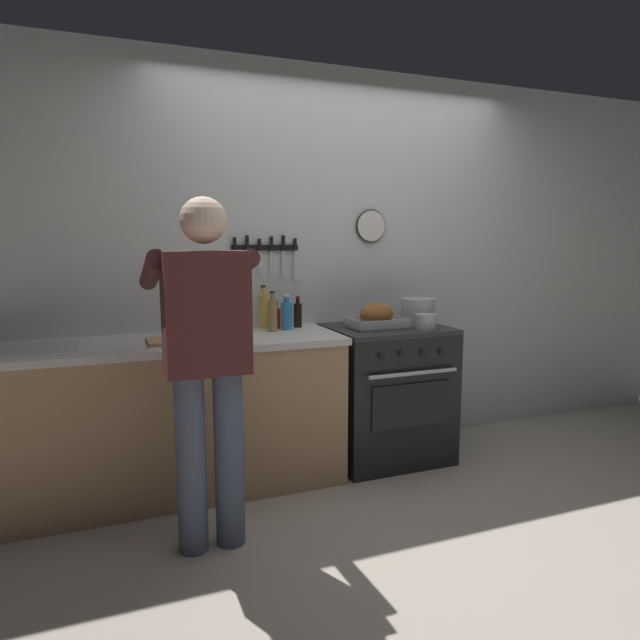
% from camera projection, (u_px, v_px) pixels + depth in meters
% --- Properties ---
extents(ground_plane, '(8.00, 8.00, 0.00)m').
position_uv_depth(ground_plane, '(438.00, 533.00, 2.82)').
color(ground_plane, '#A89E8E').
extents(wall_back, '(6.00, 0.13, 2.60)m').
position_uv_depth(wall_back, '(336.00, 264.00, 3.88)').
color(wall_back, silver).
rests_on(wall_back, ground).
extents(counter_block, '(2.03, 0.65, 0.90)m').
position_uv_depth(counter_block, '(167.00, 416.00, 3.23)').
color(counter_block, tan).
rests_on(counter_block, ground).
extents(stove, '(0.76, 0.67, 0.90)m').
position_uv_depth(stove, '(386.00, 393.00, 3.74)').
color(stove, black).
rests_on(stove, ground).
extents(person_cook, '(0.51, 0.63, 1.66)m').
position_uv_depth(person_cook, '(206.00, 352.00, 2.59)').
color(person_cook, '#4C566B').
rests_on(person_cook, ground).
extents(roasting_pan, '(0.35, 0.26, 0.17)m').
position_uv_depth(roasting_pan, '(376.00, 317.00, 3.61)').
color(roasting_pan, '#B7B7BC').
rests_on(roasting_pan, stove).
extents(stock_pot, '(0.23, 0.23, 0.18)m').
position_uv_depth(stock_pot, '(418.00, 311.00, 3.76)').
color(stock_pot, '#B7B7BC').
rests_on(stock_pot, stove).
extents(saucepan, '(0.14, 0.14, 0.10)m').
position_uv_depth(saucepan, '(426.00, 321.00, 3.58)').
color(saucepan, '#B7B7BC').
rests_on(saucepan, stove).
extents(cutting_board, '(0.36, 0.24, 0.02)m').
position_uv_depth(cutting_board, '(180.00, 340.00, 3.14)').
color(cutting_board, tan).
rests_on(cutting_board, counter_block).
extents(bottle_hot_sauce, '(0.05, 0.05, 0.18)m').
position_uv_depth(bottle_hot_sauce, '(276.00, 317.00, 3.60)').
color(bottle_hot_sauce, red).
rests_on(bottle_hot_sauce, counter_block).
extents(bottle_cooking_oil, '(0.07, 0.07, 0.28)m').
position_uv_depth(bottle_cooking_oil, '(264.00, 310.00, 3.59)').
color(bottle_cooking_oil, gold).
rests_on(bottle_cooking_oil, counter_block).
extents(bottle_wine_red, '(0.08, 0.08, 0.33)m').
position_uv_depth(bottle_wine_red, '(180.00, 315.00, 3.22)').
color(bottle_wine_red, '#47141E').
rests_on(bottle_wine_red, counter_block).
extents(bottle_soy_sauce, '(0.05, 0.05, 0.21)m').
position_uv_depth(bottle_soy_sauce, '(298.00, 314.00, 3.64)').
color(bottle_soy_sauce, black).
rests_on(bottle_soy_sauce, counter_block).
extents(bottle_vinegar, '(0.06, 0.06, 0.25)m').
position_uv_depth(bottle_vinegar, '(272.00, 315.00, 3.47)').
color(bottle_vinegar, '#997F4C').
rests_on(bottle_vinegar, counter_block).
extents(bottle_dish_soap, '(0.07, 0.07, 0.23)m').
position_uv_depth(bottle_dish_soap, '(287.00, 315.00, 3.54)').
color(bottle_dish_soap, '#338CCC').
rests_on(bottle_dish_soap, counter_block).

